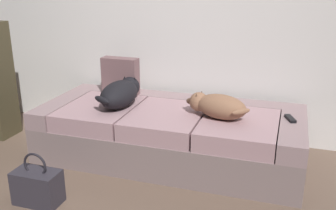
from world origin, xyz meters
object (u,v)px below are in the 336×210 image
Objects in this scene: couch at (170,133)px; dog_tan at (217,106)px; tv_remote at (290,119)px; dog_dark at (121,93)px; throw_pillow at (120,76)px; handbag at (38,186)px.

couch is 4.00× the size of dog_tan.
dog_tan is 0.57m from tv_remote.
dog_tan is at bearing -3.02° from dog_dark.
dog_dark reaches higher than tv_remote.
throw_pillow is at bearing 154.17° from couch.
dog_dark is 0.84m from dog_tan.
tv_remote reaches higher than couch.
dog_dark is at bearing -65.00° from throw_pillow.
dog_dark is 1.39m from tv_remote.
handbag is (-1.06, -0.88, -0.41)m from dog_tan.
couch is 0.99m from tv_remote.
dog_dark is at bearing 161.86° from tv_remote.
tv_remote is 1.56m from throw_pillow.
tv_remote reaches higher than handbag.
throw_pillow reaches higher than tv_remote.
dog_tan is 1.44m from handbag.
throw_pillow is (-0.14, 0.31, 0.06)m from dog_dark.
tv_remote is at bearing 3.01° from dog_dark.
couch is 0.75m from throw_pillow.
throw_pillow reaches higher than dog_tan.
dog_dark is 1.69× the size of handbag.
couch is 5.77× the size of handbag.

